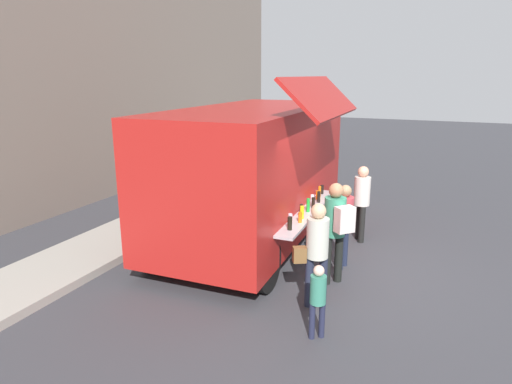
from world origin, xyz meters
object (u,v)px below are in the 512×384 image
(trash_bin, at_px, (237,172))
(food_truck_main, at_px, (255,169))
(child_near_queue, at_px, (318,295))
(customer_front_ordering, at_px, (344,219))
(customer_rear_waiting, at_px, (316,247))
(customer_mid_with_backpack, at_px, (336,224))
(customer_extra_browsing, at_px, (362,197))

(trash_bin, bearing_deg, food_truck_main, -149.13)
(food_truck_main, relative_size, child_near_queue, 5.46)
(customer_front_ordering, height_order, customer_rear_waiting, customer_rear_waiting)
(trash_bin, relative_size, customer_mid_with_backpack, 0.59)
(customer_rear_waiting, distance_m, customer_extra_browsing, 3.12)
(food_truck_main, xyz_separation_m, child_near_queue, (-3.17, -2.31, -0.92))
(trash_bin, height_order, customer_mid_with_backpack, customer_mid_with_backpack)
(customer_front_ordering, relative_size, customer_extra_browsing, 0.96)
(customer_mid_with_backpack, relative_size, customer_extra_browsing, 1.08)
(customer_front_ordering, bearing_deg, customer_extra_browsing, -81.21)
(customer_front_ordering, relative_size, customer_mid_with_backpack, 0.90)
(customer_front_ordering, xyz_separation_m, child_near_queue, (-2.43, -0.20, -0.31))
(food_truck_main, xyz_separation_m, trash_bin, (3.88, 2.32, -1.04))
(food_truck_main, bearing_deg, child_near_queue, -145.46)
(customer_rear_waiting, bearing_deg, food_truck_main, 12.05)
(customer_front_ordering, xyz_separation_m, customer_rear_waiting, (-1.59, 0.07, 0.04))
(trash_bin, bearing_deg, child_near_queue, -146.69)
(customer_mid_with_backpack, xyz_separation_m, customer_rear_waiting, (-0.87, 0.09, -0.10))
(customer_mid_with_backpack, bearing_deg, child_near_queue, 138.62)
(trash_bin, distance_m, customer_front_ordering, 6.41)
(customer_extra_browsing, bearing_deg, customer_front_ordering, 60.46)
(trash_bin, height_order, customer_front_ordering, customer_front_ordering)
(customer_mid_with_backpack, xyz_separation_m, child_near_queue, (-1.71, -0.19, -0.45))
(customer_rear_waiting, relative_size, customer_extra_browsing, 1.01)
(child_near_queue, bearing_deg, customer_rear_waiting, -18.24)
(child_near_queue, bearing_deg, customer_front_ordering, -31.63)
(trash_bin, distance_m, customer_mid_with_backpack, 6.96)
(customer_mid_with_backpack, bearing_deg, customer_rear_waiting, 126.59)
(customer_rear_waiting, bearing_deg, customer_extra_browsing, -31.18)
(customer_rear_waiting, bearing_deg, customer_mid_with_backpack, -34.93)
(food_truck_main, bearing_deg, customer_extra_browsing, -71.19)
(food_truck_main, xyz_separation_m, customer_mid_with_backpack, (-1.45, -2.12, -0.47))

